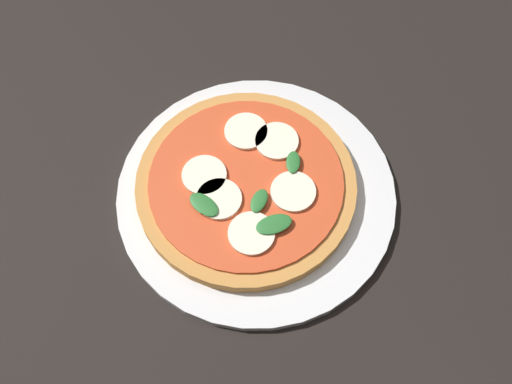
# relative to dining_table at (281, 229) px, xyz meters

# --- Properties ---
(ground_plane) EXTENTS (6.00, 6.00, 0.00)m
(ground_plane) POSITION_rel_dining_table_xyz_m (0.00, 0.00, -0.63)
(ground_plane) COLOR #2D2B28
(dining_table) EXTENTS (1.42, 1.06, 0.72)m
(dining_table) POSITION_rel_dining_table_xyz_m (0.00, 0.00, 0.00)
(dining_table) COLOR black
(dining_table) RESTS_ON ground_plane
(serving_tray) EXTENTS (0.37, 0.37, 0.01)m
(serving_tray) POSITION_rel_dining_table_xyz_m (0.04, 0.00, 0.09)
(serving_tray) COLOR silver
(serving_tray) RESTS_ON dining_table
(pizza) EXTENTS (0.29, 0.29, 0.03)m
(pizza) POSITION_rel_dining_table_xyz_m (0.05, 0.00, 0.11)
(pizza) COLOR #C6843F
(pizza) RESTS_ON serving_tray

